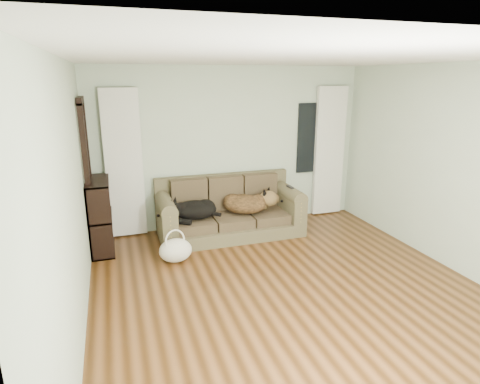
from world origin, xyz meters
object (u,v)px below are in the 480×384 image
object	(u,v)px
dog_shepherd	(247,204)
bookshelf	(101,217)
dog_black_lab	(192,210)
sofa	(230,208)
tote_bag	(175,251)

from	to	relation	value
dog_shepherd	bookshelf	distance (m)	2.20
dog_black_lab	bookshelf	size ratio (longest dim) A/B	0.64
dog_black_lab	dog_shepherd	xyz separation A→B (m)	(0.88, 0.02, 0.01)
sofa	bookshelf	world-z (taller)	bookshelf
sofa	bookshelf	bearing A→B (deg)	179.27
dog_black_lab	sofa	bearing A→B (deg)	14.68
bookshelf	dog_shepherd	bearing A→B (deg)	5.25
sofa	dog_shepherd	bearing A→B (deg)	-5.17
dog_shepherd	bookshelf	size ratio (longest dim) A/B	0.70
dog_shepherd	sofa	bearing A→B (deg)	25.74
dog_black_lab	bookshelf	distance (m)	1.32
sofa	bookshelf	xyz separation A→B (m)	(-1.92, 0.02, 0.05)
dog_shepherd	tote_bag	size ratio (longest dim) A/B	1.62
tote_bag	bookshelf	bearing A→B (deg)	141.82
sofa	dog_black_lab	distance (m)	0.61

